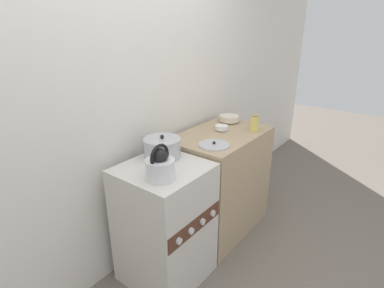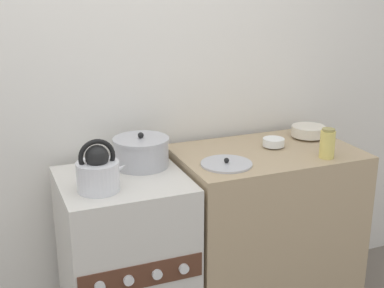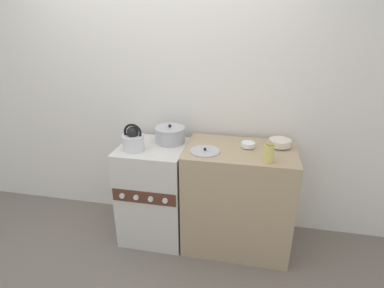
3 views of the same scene
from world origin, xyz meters
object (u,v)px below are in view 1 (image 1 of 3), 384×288
small_ceramic_bowl (221,128)px  storage_jar (254,123)px  enamel_bowl (229,118)px  cooking_pot (162,148)px  kettle (160,166)px  stove (165,224)px  loose_pot_lid (214,145)px

small_ceramic_bowl → storage_jar: size_ratio=0.76×
enamel_bowl → cooking_pot: bearing=-179.6°
kettle → enamel_bowl: kettle is taller
kettle → cooking_pot: kettle is taller
stove → loose_pot_lid: loose_pot_lid is taller
enamel_bowl → storage_jar: bearing=-108.2°
storage_jar → kettle: bearing=175.7°
cooking_pot → storage_jar: bearing=-19.8°
cooking_pot → loose_pot_lid: size_ratio=1.11×
kettle → stove: bearing=37.8°
stove → enamel_bowl: bearing=6.9°
kettle → loose_pot_lid: kettle is taller
storage_jar → loose_pot_lid: size_ratio=0.60×
stove → kettle: size_ratio=3.97×
cooking_pot → storage_jar: (0.83, -0.30, 0.03)m
stove → loose_pot_lid: bearing=-11.0°
cooking_pot → enamel_bowl: 0.93m
cooking_pot → storage_jar: 0.88m
kettle → storage_jar: 1.08m
enamel_bowl → storage_jar: size_ratio=1.24×
stove → kettle: 0.56m
stove → cooking_pot: cooking_pot is taller
kettle → loose_pot_lid: 0.60m
stove → storage_jar: (0.95, -0.18, 0.55)m
stove → kettle: (-0.12, -0.10, 0.53)m
enamel_bowl → loose_pot_lid: (-0.59, -0.22, -0.03)m
stove → storage_jar: size_ratio=6.23×
enamel_bowl → loose_pot_lid: enamel_bowl is taller
enamel_bowl → storage_jar: 0.32m
kettle → storage_jar: size_ratio=1.57×
kettle → cooking_pot: size_ratio=0.86×
small_ceramic_bowl → loose_pot_lid: 0.36m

